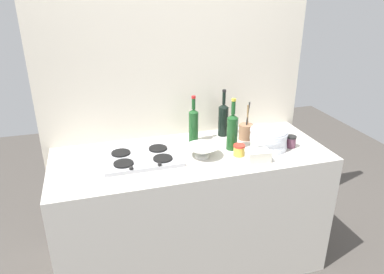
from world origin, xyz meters
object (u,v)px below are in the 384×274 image
(mixing_bowl, at_px, (202,151))
(stovetop_hob, at_px, (142,158))
(condiment_jar_front, at_px, (291,141))
(wine_bottle_leftmost, at_px, (232,131))
(wine_bottle_mid_left, at_px, (223,119))
(plate_stack, at_px, (268,139))
(utensil_crock, at_px, (246,131))
(condiment_jar_rear, at_px, (239,150))
(wine_bottle_mid_right, at_px, (194,125))
(butter_dish, at_px, (258,156))

(mixing_bowl, bearing_deg, stovetop_hob, 169.97)
(condiment_jar_front, bearing_deg, wine_bottle_leftmost, 167.85)
(condiment_jar_front, bearing_deg, wine_bottle_mid_left, 138.50)
(plate_stack, relative_size, utensil_crock, 0.90)
(wine_bottle_mid_left, bearing_deg, utensil_crock, -40.33)
(wine_bottle_leftmost, distance_m, condiment_jar_front, 0.42)
(stovetop_hob, xyz_separation_m, mixing_bowl, (0.38, -0.07, 0.03))
(stovetop_hob, relative_size, utensil_crock, 1.74)
(mixing_bowl, bearing_deg, condiment_jar_front, -2.62)
(mixing_bowl, relative_size, utensil_crock, 0.75)
(utensil_crock, xyz_separation_m, condiment_jar_rear, (-0.15, -0.23, -0.02))
(condiment_jar_rear, bearing_deg, plate_stack, 12.63)
(condiment_jar_rear, bearing_deg, stovetop_hob, 169.33)
(wine_bottle_mid_right, height_order, butter_dish, wine_bottle_mid_right)
(wine_bottle_leftmost, bearing_deg, condiment_jar_front, -12.15)
(stovetop_hob, bearing_deg, utensil_crock, 8.86)
(stovetop_hob, relative_size, condiment_jar_front, 5.90)
(stovetop_hob, distance_m, wine_bottle_leftmost, 0.62)
(mixing_bowl, bearing_deg, condiment_jar_rear, -11.72)
(wine_bottle_leftmost, xyz_separation_m, utensil_crock, (0.16, 0.13, -0.07))
(mixing_bowl, height_order, utensil_crock, utensil_crock)
(wine_bottle_mid_left, bearing_deg, butter_dish, -82.18)
(stovetop_hob, bearing_deg, butter_dish, -17.91)
(plate_stack, height_order, condiment_jar_front, plate_stack)
(stovetop_hob, distance_m, wine_bottle_mid_right, 0.45)
(plate_stack, xyz_separation_m, condiment_jar_front, (0.16, -0.03, -0.02))
(butter_dish, bearing_deg, mixing_bowl, 153.46)
(condiment_jar_front, bearing_deg, butter_dish, -157.13)
(condiment_jar_front, bearing_deg, condiment_jar_rear, -177.10)
(wine_bottle_mid_right, bearing_deg, mixing_bowl, -93.03)
(utensil_crock, bearing_deg, plate_stack, -65.64)
(wine_bottle_leftmost, height_order, condiment_jar_rear, wine_bottle_leftmost)
(condiment_jar_rear, bearing_deg, butter_dish, -52.78)
(wine_bottle_leftmost, distance_m, wine_bottle_mid_right, 0.28)
(wine_bottle_mid_right, relative_size, condiment_jar_rear, 4.45)
(plate_stack, height_order, utensil_crock, utensil_crock)
(stovetop_hob, xyz_separation_m, wine_bottle_leftmost, (0.61, -0.01, 0.12))
(stovetop_hob, distance_m, condiment_jar_front, 1.01)
(wine_bottle_leftmost, distance_m, wine_bottle_mid_left, 0.24)
(condiment_jar_front, bearing_deg, stovetop_hob, 174.54)
(mixing_bowl, bearing_deg, butter_dish, -26.54)
(wine_bottle_mid_left, distance_m, butter_dish, 0.47)
(stovetop_hob, xyz_separation_m, butter_dish, (0.70, -0.23, 0.02))
(plate_stack, distance_m, butter_dish, 0.22)
(wine_bottle_mid_right, relative_size, butter_dish, 2.31)
(wine_bottle_mid_right, distance_m, utensil_crock, 0.38)
(condiment_jar_front, bearing_deg, utensil_crock, 137.87)
(mixing_bowl, height_order, condiment_jar_front, condiment_jar_front)
(butter_dish, height_order, condiment_jar_front, condiment_jar_front)
(wine_bottle_mid_right, height_order, condiment_jar_rear, wine_bottle_mid_right)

